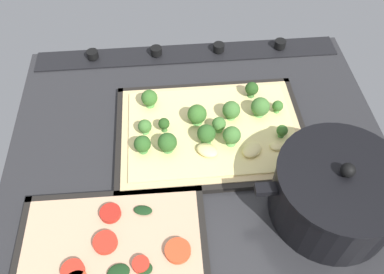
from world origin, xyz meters
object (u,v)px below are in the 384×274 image
at_px(baking_tray_back, 112,253).
at_px(cooking_pot, 336,193).
at_px(veggie_pizza_back, 112,253).
at_px(broccoli_pizza, 210,128).
at_px(baking_tray_front, 211,133).

distance_m(baking_tray_back, cooking_pot, 0.40).
bearing_deg(cooking_pot, baking_tray_back, 7.69).
relative_size(veggie_pizza_back, cooking_pot, 1.05).
bearing_deg(broccoli_pizza, baking_tray_back, 51.57).
bearing_deg(broccoli_pizza, baking_tray_front, -173.93).
height_order(baking_tray_front, cooking_pot, cooking_pot).
height_order(broccoli_pizza, baking_tray_back, broccoli_pizza).
height_order(baking_tray_front, broccoli_pizza, broccoli_pizza).
xyz_separation_m(baking_tray_front, broccoli_pizza, (0.00, 0.00, 0.02)).
bearing_deg(veggie_pizza_back, broccoli_pizza, -127.97).
relative_size(broccoli_pizza, baking_tray_back, 1.14).
xyz_separation_m(veggie_pizza_back, cooking_pot, (-0.39, -0.05, 0.05)).
height_order(veggie_pizza_back, cooking_pot, cooking_pot).
bearing_deg(veggie_pizza_back, baking_tray_back, -56.29).
distance_m(broccoli_pizza, baking_tray_back, 0.31).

